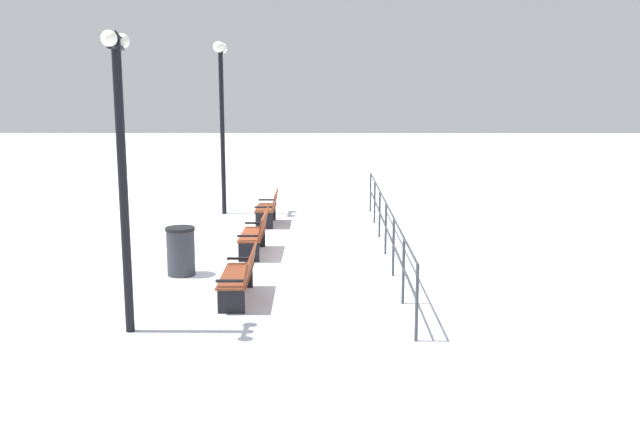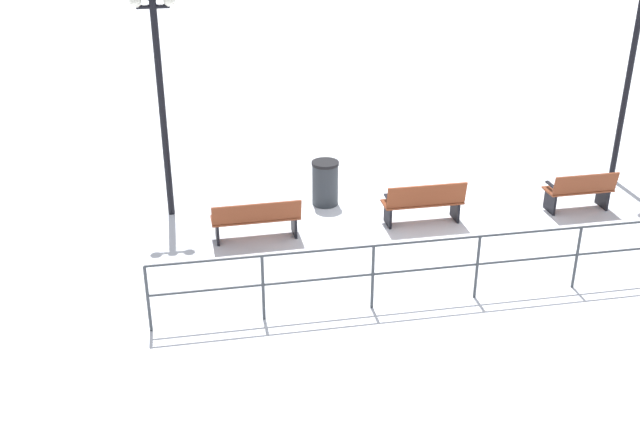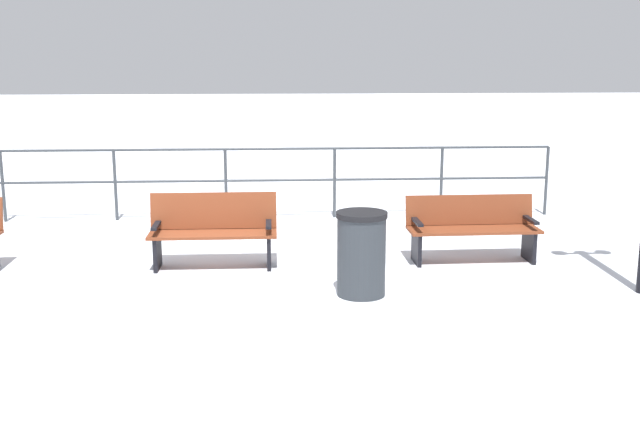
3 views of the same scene
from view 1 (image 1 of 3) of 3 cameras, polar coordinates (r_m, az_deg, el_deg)
name	(u,v)px [view 1 (image 1 of 3)]	position (r m, az deg, el deg)	size (l,w,h in m)	color
ground_plane	(254,254)	(15.34, -5.40, -3.36)	(80.00, 80.00, 0.00)	white
bench_nearest	(269,208)	(18.48, -4.24, 0.44)	(0.57, 1.38, 0.88)	brown
bench_second	(256,233)	(15.23, -5.27, -1.64)	(0.55, 1.59, 0.92)	brown
bench_third	(240,275)	(12.03, -6.54, -5.06)	(0.58, 1.69, 0.84)	brown
lamppost_near	(221,94)	(19.94, -8.08, 9.60)	(0.30, 0.97, 4.84)	black
lamppost_middle	(121,148)	(10.38, -15.99, 5.14)	(0.23, 0.83, 4.40)	black
waterfront_railing	(386,220)	(15.15, 5.42, -0.58)	(0.05, 10.60, 1.15)	#383D42
trash_bin	(181,251)	(13.76, -11.34, -3.08)	(0.57, 0.57, 0.95)	#2D3338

